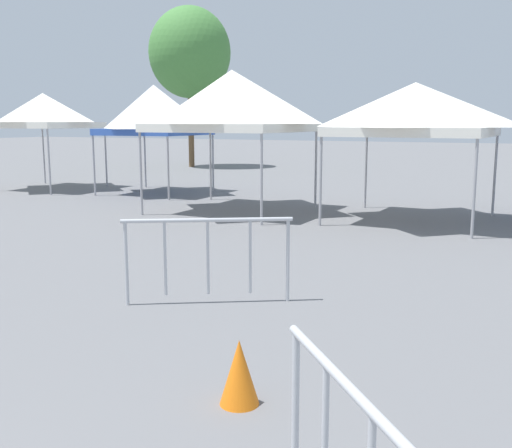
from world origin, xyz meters
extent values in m
cylinder|color=#9E9EA3|center=(-11.23, 14.00, 1.12)|extent=(0.06, 0.06, 2.24)
cylinder|color=#9E9EA3|center=(-14.21, 16.61, 1.12)|extent=(0.06, 0.06, 2.24)
cylinder|color=#9E9EA3|center=(-11.42, 16.79, 1.12)|extent=(0.06, 0.06, 2.24)
pyramid|color=white|center=(-12.72, 15.31, 2.71)|extent=(3.12, 3.12, 0.95)
cube|color=white|center=(-12.72, 15.31, 2.14)|extent=(3.09, 3.09, 0.20)
cylinder|color=#9E9EA3|center=(-9.94, 14.56, 1.02)|extent=(0.06, 0.06, 2.04)
cylinder|color=#9E9EA3|center=(-7.26, 14.67, 1.02)|extent=(0.06, 0.06, 2.04)
cylinder|color=#9E9EA3|center=(-10.06, 17.23, 1.02)|extent=(0.06, 0.06, 2.04)
cylinder|color=#9E9EA3|center=(-7.38, 17.35, 1.02)|extent=(0.06, 0.06, 2.04)
pyramid|color=white|center=(-8.66, 15.95, 2.71)|extent=(2.94, 2.94, 1.35)
cube|color=#3359B2|center=(-8.66, 15.95, 1.94)|extent=(2.91, 2.91, 0.20)
cylinder|color=#9E9EA3|center=(-6.19, 12.06, 1.10)|extent=(0.06, 0.06, 2.19)
cylinder|color=#9E9EA3|center=(-2.94, 12.08, 1.10)|extent=(0.06, 0.06, 2.19)
cylinder|color=#9E9EA3|center=(-6.22, 15.30, 1.10)|extent=(0.06, 0.06, 2.19)
cylinder|color=#9E9EA3|center=(-2.97, 15.33, 1.10)|extent=(0.06, 0.06, 2.19)
pyramid|color=white|center=(-4.58, 13.69, 2.85)|extent=(3.44, 3.44, 1.31)
cube|color=white|center=(-4.58, 13.69, 2.09)|extent=(3.41, 3.41, 0.20)
cylinder|color=#9E9EA3|center=(-1.78, 12.61, 1.06)|extent=(0.06, 0.06, 2.13)
cylinder|color=#9E9EA3|center=(1.39, 12.57, 1.06)|extent=(0.06, 0.06, 2.13)
cylinder|color=#9E9EA3|center=(-1.74, 15.77, 1.06)|extent=(0.06, 0.06, 2.13)
cylinder|color=#9E9EA3|center=(1.43, 15.74, 1.06)|extent=(0.06, 0.06, 2.13)
pyramid|color=white|center=(-0.17, 14.17, 2.62)|extent=(3.37, 3.37, 0.98)
cube|color=white|center=(-0.17, 14.17, 2.03)|extent=(3.33, 3.33, 0.20)
cylinder|color=brown|center=(-13.99, 26.12, 2.00)|extent=(0.28, 0.28, 4.01)
ellipsoid|color=#47843D|center=(-13.99, 26.12, 5.62)|extent=(4.03, 4.03, 4.43)
cylinder|color=#B7BABF|center=(-0.93, 6.62, 1.05)|extent=(1.80, 1.16, 0.05)
cylinder|color=#B7BABF|center=(-0.09, 7.15, 0.53)|extent=(0.04, 0.04, 1.05)
cylinder|color=#B7BABF|center=(-1.77, 6.09, 0.53)|extent=(0.04, 0.04, 1.05)
cylinder|color=#B7BABF|center=(-0.49, 6.90, 0.58)|extent=(0.04, 0.04, 0.92)
cylinder|color=#B7BABF|center=(-0.93, 6.62, 0.58)|extent=(0.04, 0.04, 0.92)
cylinder|color=#B7BABF|center=(-1.38, 6.34, 0.58)|extent=(0.04, 0.04, 0.92)
cylinder|color=#B7BABF|center=(2.29, 2.72, 1.05)|extent=(1.44, 1.60, 0.05)
cylinder|color=#B7BABF|center=(1.63, 3.46, 0.53)|extent=(0.04, 0.04, 1.05)
cone|color=orange|center=(0.73, 4.40, 0.27)|extent=(0.32, 0.32, 0.54)
camera|label=1|loc=(2.93, 0.44, 2.23)|focal=42.23mm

